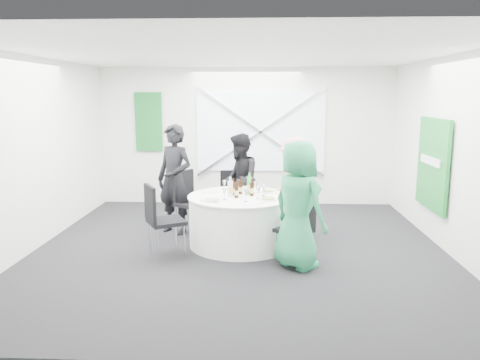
{
  "coord_description": "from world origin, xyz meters",
  "views": [
    {
      "loc": [
        0.3,
        -6.61,
        2.24
      ],
      "look_at": [
        0.0,
        0.2,
        1.0
      ],
      "focal_mm": 35.0,
      "sensor_mm": 36.0,
      "label": 1
    }
  ],
  "objects_px": {
    "chair_back_right": "(302,205)",
    "clear_water_bottle": "(230,189)",
    "person_man_back_left": "(175,179)",
    "person_woman_pink": "(295,186)",
    "chair_back_left": "(190,197)",
    "chair_front_right": "(299,225)",
    "banquet_table": "(240,220)",
    "chair_back": "(233,193)",
    "person_man_back": "(240,181)",
    "green_water_bottle": "(249,186)",
    "person_woman_green": "(298,205)",
    "chair_front_left": "(160,215)"
  },
  "relations": [
    {
      "from": "chair_back",
      "to": "chair_front_right",
      "type": "bearing_deg",
      "value": -71.43
    },
    {
      "from": "person_man_back",
      "to": "clear_water_bottle",
      "type": "height_order",
      "value": "person_man_back"
    },
    {
      "from": "chair_back",
      "to": "person_woman_green",
      "type": "distance_m",
      "value": 2.29
    },
    {
      "from": "person_man_back_left",
      "to": "green_water_bottle",
      "type": "height_order",
      "value": "person_man_back_left"
    },
    {
      "from": "chair_back_right",
      "to": "green_water_bottle",
      "type": "distance_m",
      "value": 1.03
    },
    {
      "from": "chair_front_left",
      "to": "person_woman_green",
      "type": "relative_size",
      "value": 0.61
    },
    {
      "from": "person_man_back",
      "to": "banquet_table",
      "type": "bearing_deg",
      "value": 0.0
    },
    {
      "from": "person_man_back",
      "to": "person_woman_green",
      "type": "distance_m",
      "value": 2.08
    },
    {
      "from": "chair_back_left",
      "to": "person_man_back_left",
      "type": "height_order",
      "value": "person_man_back_left"
    },
    {
      "from": "chair_back_right",
      "to": "person_man_back_left",
      "type": "relative_size",
      "value": 0.49
    },
    {
      "from": "chair_front_right",
      "to": "person_man_back_left",
      "type": "height_order",
      "value": "person_man_back_left"
    },
    {
      "from": "person_man_back",
      "to": "person_woman_pink",
      "type": "bearing_deg",
      "value": 67.03
    },
    {
      "from": "chair_back_left",
      "to": "chair_back_right",
      "type": "distance_m",
      "value": 1.83
    },
    {
      "from": "chair_front_left",
      "to": "person_woman_pink",
      "type": "height_order",
      "value": "person_woman_pink"
    },
    {
      "from": "chair_back_right",
      "to": "chair_back_left",
      "type": "bearing_deg",
      "value": -120.16
    },
    {
      "from": "person_man_back",
      "to": "person_woman_green",
      "type": "bearing_deg",
      "value": 21.07
    },
    {
      "from": "person_man_back",
      "to": "clear_water_bottle",
      "type": "bearing_deg",
      "value": -7.69
    },
    {
      "from": "chair_back_right",
      "to": "green_water_bottle",
      "type": "xyz_separation_m",
      "value": [
        -0.84,
        -0.45,
        0.39
      ]
    },
    {
      "from": "person_woman_green",
      "to": "green_water_bottle",
      "type": "bearing_deg",
      "value": -8.21
    },
    {
      "from": "clear_water_bottle",
      "to": "banquet_table",
      "type": "bearing_deg",
      "value": 21.23
    },
    {
      "from": "chair_front_left",
      "to": "person_man_back_left",
      "type": "relative_size",
      "value": 0.58
    },
    {
      "from": "clear_water_bottle",
      "to": "chair_back_left",
      "type": "bearing_deg",
      "value": 138.18
    },
    {
      "from": "chair_back",
      "to": "chair_front_left",
      "type": "xyz_separation_m",
      "value": [
        -0.91,
        -1.76,
        0.06
      ]
    },
    {
      "from": "clear_water_bottle",
      "to": "chair_front_left",
      "type": "bearing_deg",
      "value": -150.24
    },
    {
      "from": "chair_back",
      "to": "chair_back_left",
      "type": "relative_size",
      "value": 0.92
    },
    {
      "from": "banquet_table",
      "to": "green_water_bottle",
      "type": "bearing_deg",
      "value": 35.61
    },
    {
      "from": "person_woman_green",
      "to": "green_water_bottle",
      "type": "relative_size",
      "value": 5.09
    },
    {
      "from": "chair_back_left",
      "to": "chair_back_right",
      "type": "height_order",
      "value": "chair_back_left"
    },
    {
      "from": "chair_front_left",
      "to": "person_woman_green",
      "type": "height_order",
      "value": "person_woman_green"
    },
    {
      "from": "chair_back_left",
      "to": "chair_front_right",
      "type": "height_order",
      "value": "chair_back_left"
    },
    {
      "from": "chair_back",
      "to": "green_water_bottle",
      "type": "xyz_separation_m",
      "value": [
        0.32,
        -1.06,
        0.34
      ]
    },
    {
      "from": "banquet_table",
      "to": "chair_front_left",
      "type": "height_order",
      "value": "chair_front_left"
    },
    {
      "from": "chair_back_right",
      "to": "chair_front_left",
      "type": "relative_size",
      "value": 0.84
    },
    {
      "from": "person_man_back",
      "to": "clear_water_bottle",
      "type": "xyz_separation_m",
      "value": [
        -0.09,
        -1.07,
        0.07
      ]
    },
    {
      "from": "person_woman_pink",
      "to": "banquet_table",
      "type": "bearing_deg",
      "value": 0.0
    },
    {
      "from": "chair_back",
      "to": "person_man_back",
      "type": "xyz_separation_m",
      "value": [
        0.13,
        -0.15,
        0.25
      ]
    },
    {
      "from": "chair_front_left",
      "to": "green_water_bottle",
      "type": "relative_size",
      "value": 3.13
    },
    {
      "from": "chair_back",
      "to": "person_woman_green",
      "type": "height_order",
      "value": "person_woman_green"
    },
    {
      "from": "chair_back_right",
      "to": "person_woman_pink",
      "type": "xyz_separation_m",
      "value": [
        -0.12,
        0.13,
        0.29
      ]
    },
    {
      "from": "chair_back_right",
      "to": "clear_water_bottle",
      "type": "distance_m",
      "value": 1.33
    },
    {
      "from": "chair_back",
      "to": "green_water_bottle",
      "type": "relative_size",
      "value": 2.86
    },
    {
      "from": "person_man_back_left",
      "to": "person_woman_pink",
      "type": "height_order",
      "value": "person_man_back_left"
    },
    {
      "from": "chair_front_left",
      "to": "green_water_bottle",
      "type": "height_order",
      "value": "green_water_bottle"
    },
    {
      "from": "chair_back_left",
      "to": "green_water_bottle",
      "type": "bearing_deg",
      "value": -81.63
    },
    {
      "from": "chair_back_left",
      "to": "chair_back_right",
      "type": "relative_size",
      "value": 1.19
    },
    {
      "from": "chair_front_left",
      "to": "chair_back_right",
      "type": "bearing_deg",
      "value": -89.72
    },
    {
      "from": "chair_front_left",
      "to": "green_water_bottle",
      "type": "xyz_separation_m",
      "value": [
        1.23,
        0.7,
        0.28
      ]
    },
    {
      "from": "person_man_back_left",
      "to": "person_woman_pink",
      "type": "xyz_separation_m",
      "value": [
        1.95,
        0.07,
        -0.1
      ]
    },
    {
      "from": "chair_front_right",
      "to": "person_woman_green",
      "type": "height_order",
      "value": "person_woman_green"
    },
    {
      "from": "chair_front_right",
      "to": "person_man_back",
      "type": "distance_m",
      "value": 2.0
    }
  ]
}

